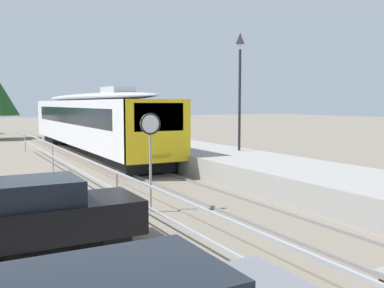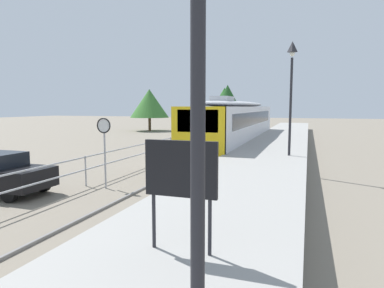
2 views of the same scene
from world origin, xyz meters
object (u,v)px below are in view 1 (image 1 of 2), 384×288
Objects in this scene: platform_lamp_mid_platform at (240,69)px; parked_hatchback_black at (40,214)px; commuter_train at (91,119)px; speed_limit_sign at (150,137)px.

parked_hatchback_black is at bearing -143.58° from platform_lamp_mid_platform.
platform_lamp_mid_platform is 13.04m from parked_hatchback_black.
platform_lamp_mid_platform is (4.37, -9.18, 2.47)m from commuter_train.
speed_limit_sign is at bearing -141.13° from platform_lamp_mid_platform.
commuter_train reaches higher than speed_limit_sign.
platform_lamp_mid_platform reaches higher than commuter_train.
speed_limit_sign is at bearing -99.08° from commuter_train.
parked_hatchback_black is (-5.66, -16.58, -1.36)m from commuter_train.
parked_hatchback_black is at bearing -149.01° from speed_limit_sign.
commuter_train reaches higher than parked_hatchback_black.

